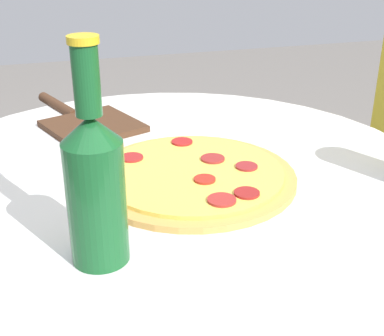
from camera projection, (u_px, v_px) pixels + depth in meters
table at (170, 270)px, 0.93m from camera, size 0.89×0.89×0.75m
pizza at (192, 175)px, 0.83m from camera, size 0.32×0.32×0.02m
beer_bottle at (95, 183)px, 0.60m from camera, size 0.07×0.07×0.26m
pizza_paddle at (85, 122)px, 1.05m from camera, size 0.33×0.21×0.02m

